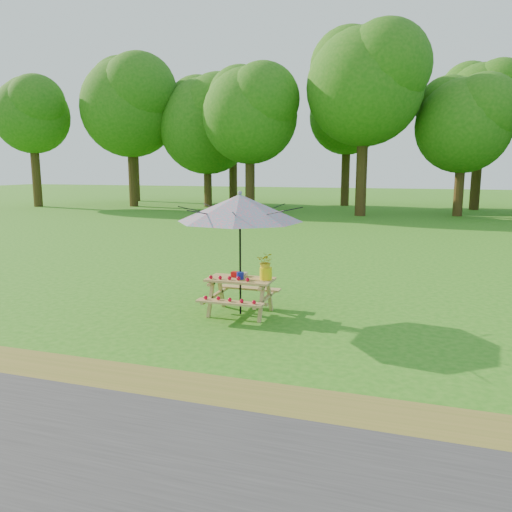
% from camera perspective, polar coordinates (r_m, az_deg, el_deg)
% --- Properties ---
extents(ground, '(120.00, 120.00, 0.00)m').
position_cam_1_polar(ground, '(8.30, 12.27, -8.82)').
color(ground, '#277115').
rests_on(ground, ground).
extents(drygrass_strip, '(120.00, 1.20, 0.01)m').
position_cam_1_polar(drygrass_strip, '(5.73, 9.32, -17.62)').
color(drygrass_strip, olive).
rests_on(drygrass_strip, ground).
extents(treeline, '(60.00, 12.00, 16.00)m').
position_cam_1_polar(treeline, '(30.32, 17.29, 19.78)').
color(treeline, '#1C6010').
rests_on(treeline, ground).
extents(picnic_table, '(1.20, 1.32, 0.67)m').
position_cam_1_polar(picnic_table, '(9.15, -1.80, -4.68)').
color(picnic_table, '#AC854E').
rests_on(picnic_table, ground).
extents(patio_umbrella, '(2.73, 2.73, 2.26)m').
position_cam_1_polar(patio_umbrella, '(8.88, -1.85, 5.51)').
color(patio_umbrella, black).
rests_on(patio_umbrella, ground).
extents(produce_bins, '(0.28, 0.39, 0.13)m').
position_cam_1_polar(produce_bins, '(9.12, -1.92, -2.17)').
color(produce_bins, red).
rests_on(produce_bins, picnic_table).
extents(tomatoes_row, '(0.77, 0.13, 0.07)m').
position_cam_1_polar(tomatoes_row, '(8.95, -3.10, -2.53)').
color(tomatoes_row, red).
rests_on(tomatoes_row, picnic_table).
extents(flower_bucket, '(0.32, 0.28, 0.49)m').
position_cam_1_polar(flower_bucket, '(8.93, 1.14, -1.05)').
color(flower_bucket, yellow).
rests_on(flower_bucket, picnic_table).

